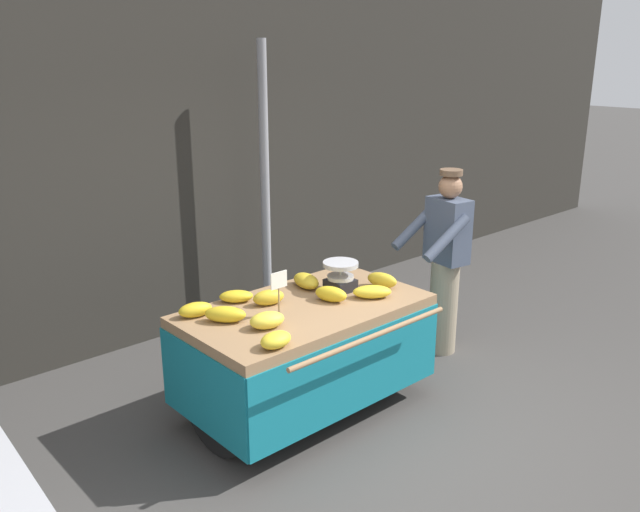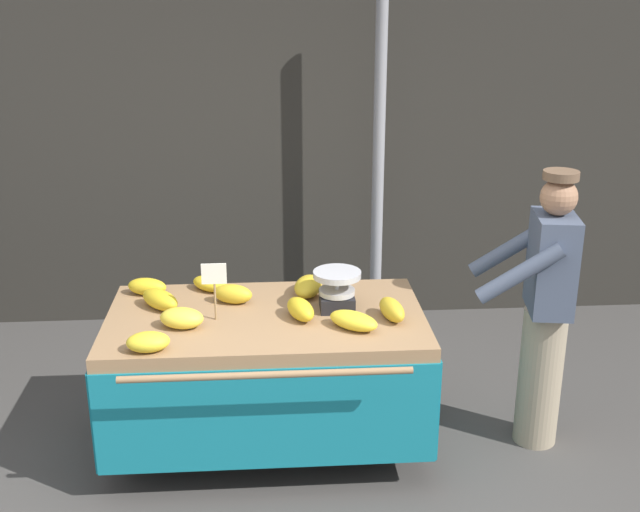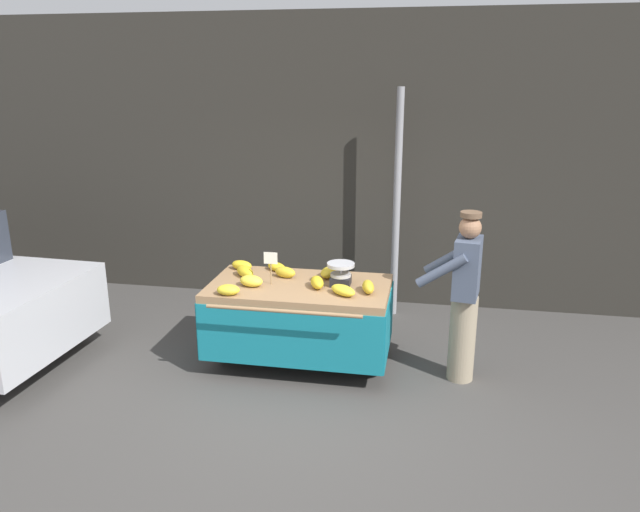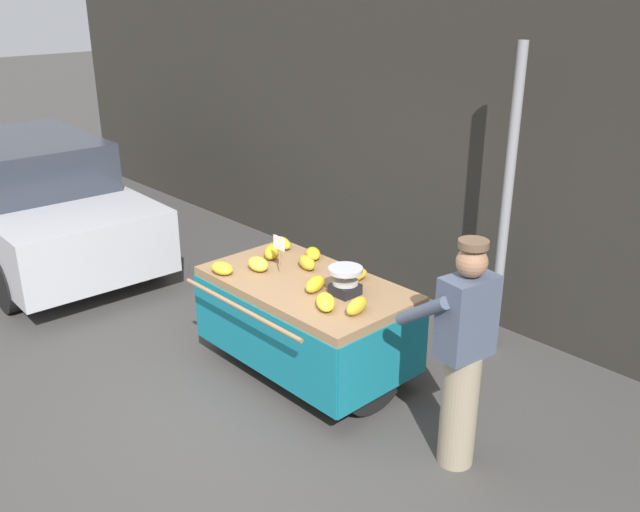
{
  "view_description": "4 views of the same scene",
  "coord_description": "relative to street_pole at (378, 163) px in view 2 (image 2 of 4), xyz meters",
  "views": [
    {
      "loc": [
        -3.18,
        -2.63,
        2.7
      ],
      "look_at": [
        -0.09,
        0.8,
        1.25
      ],
      "focal_mm": 36.94,
      "sensor_mm": 36.0,
      "label": 1
    },
    {
      "loc": [
        -0.19,
        -3.33,
        2.72
      ],
      "look_at": [
        0.11,
        0.88,
        1.22
      ],
      "focal_mm": 44.06,
      "sensor_mm": 36.0,
      "label": 2
    },
    {
      "loc": [
        1.06,
        -4.87,
        2.93
      ],
      "look_at": [
        0.02,
        0.74,
        1.23
      ],
      "focal_mm": 34.08,
      "sensor_mm": 36.0,
      "label": 3
    },
    {
      "loc": [
        3.77,
        -2.71,
        3.25
      ],
      "look_at": [
        0.04,
        0.77,
        1.21
      ],
      "focal_mm": 38.66,
      "sensor_mm": 36.0,
      "label": 4
    }
  ],
  "objects": [
    {
      "name": "back_wall",
      "position": [
        -0.66,
        0.53,
        0.45
      ],
      "size": [
        16.0,
        0.24,
        3.7
      ],
      "primitive_type": "cube",
      "color": "#2D2B26",
      "rests_on": "ground"
    },
    {
      "name": "street_pole",
      "position": [
        0.0,
        0.0,
        0.0
      ],
      "size": [
        0.09,
        0.09,
        2.81
      ],
      "primitive_type": "cylinder",
      "color": "gray",
      "rests_on": "ground"
    },
    {
      "name": "banana_bunch_6",
      "position": [
        -1.33,
        -1.74,
        -0.46
      ],
      "size": [
        0.28,
        0.22,
        0.11
      ],
      "primitive_type": "ellipsoid",
      "rotation": [
        0.0,
        0.0,
        1.33
      ],
      "color": "yellow",
      "rests_on": "banana_cart"
    },
    {
      "name": "banana_bunch_4",
      "position": [
        -1.48,
        -2.03,
        -0.47
      ],
      "size": [
        0.23,
        0.17,
        0.1
      ],
      "primitive_type": "ellipsoid",
      "rotation": [
        0.0,
        0.0,
        1.64
      ],
      "color": "yellow",
      "rests_on": "banana_cart"
    },
    {
      "name": "banana_bunch_5",
      "position": [
        -1.59,
        -1.25,
        -0.47
      ],
      "size": [
        0.27,
        0.18,
        0.11
      ],
      "primitive_type": "ellipsoid",
      "rotation": [
        0.0,
        0.0,
        1.32
      ],
      "color": "gold",
      "rests_on": "banana_cart"
    },
    {
      "name": "vendor_person",
      "position": [
        0.77,
        -1.63,
        -0.53
      ],
      "size": [
        0.63,
        0.58,
        1.71
      ],
      "color": "gray",
      "rests_on": "ground"
    },
    {
      "name": "banana_bunch_0",
      "position": [
        -0.61,
        -1.31,
        -0.46
      ],
      "size": [
        0.22,
        0.32,
        0.11
      ],
      "primitive_type": "ellipsoid",
      "rotation": [
        0.0,
        0.0,
        2.92
      ],
      "color": "gold",
      "rests_on": "banana_cart"
    },
    {
      "name": "banana_bunch_9",
      "position": [
        -1.21,
        -1.2,
        -0.47
      ],
      "size": [
        0.28,
        0.26,
        0.09
      ],
      "primitive_type": "ellipsoid",
      "rotation": [
        0.0,
        0.0,
        0.94
      ],
      "color": "gold",
      "rests_on": "banana_cart"
    },
    {
      "name": "banana_bunch_8",
      "position": [
        -1.49,
        -1.47,
        -0.46
      ],
      "size": [
        0.29,
        0.3,
        0.11
      ],
      "primitive_type": "ellipsoid",
      "rotation": [
        0.0,
        0.0,
        0.75
      ],
      "color": "gold",
      "rests_on": "banana_cart"
    },
    {
      "name": "banana_bunch_3",
      "position": [
        -1.06,
        -1.41,
        -0.46
      ],
      "size": [
        0.27,
        0.19,
        0.12
      ],
      "primitive_type": "ellipsoid",
      "rotation": [
        0.0,
        0.0,
        1.25
      ],
      "color": "gold",
      "rests_on": "banana_cart"
    },
    {
      "name": "banana_bunch_7",
      "position": [
        -0.67,
        -1.67,
        -0.46
      ],
      "size": [
        0.21,
        0.28,
        0.12
      ],
      "primitive_type": "ellipsoid",
      "rotation": [
        0.0,
        0.0,
        0.37
      ],
      "color": "gold",
      "rests_on": "banana_cart"
    },
    {
      "name": "price_sign",
      "position": [
        -1.15,
        -1.65,
        -0.27
      ],
      "size": [
        0.14,
        0.01,
        0.34
      ],
      "color": "#997A51",
      "rests_on": "banana_cart"
    },
    {
      "name": "banana_bunch_2",
      "position": [
        -0.15,
        -1.72,
        -0.46
      ],
      "size": [
        0.17,
        0.28,
        0.12
      ],
      "primitive_type": "ellipsoid",
      "rotation": [
        0.0,
        0.0,
        0.25
      ],
      "color": "gold",
      "rests_on": "banana_cart"
    },
    {
      "name": "banana_cart",
      "position": [
        -0.87,
        -1.6,
        -0.75
      ],
      "size": [
        1.86,
        1.24,
        0.88
      ],
      "color": "#93704C",
      "rests_on": "ground"
    },
    {
      "name": "banana_bunch_1",
      "position": [
        -0.38,
        -1.83,
        -0.47
      ],
      "size": [
        0.32,
        0.3,
        0.1
      ],
      "primitive_type": "ellipsoid",
      "rotation": [
        0.0,
        0.0,
        0.9
      ],
      "color": "yellow",
      "rests_on": "banana_cart"
    },
    {
      "name": "weighing_scale",
      "position": [
        -0.45,
        -1.55,
        -0.4
      ],
      "size": [
        0.28,
        0.28,
        0.24
      ],
      "color": "black",
      "rests_on": "banana_cart"
    }
  ]
}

